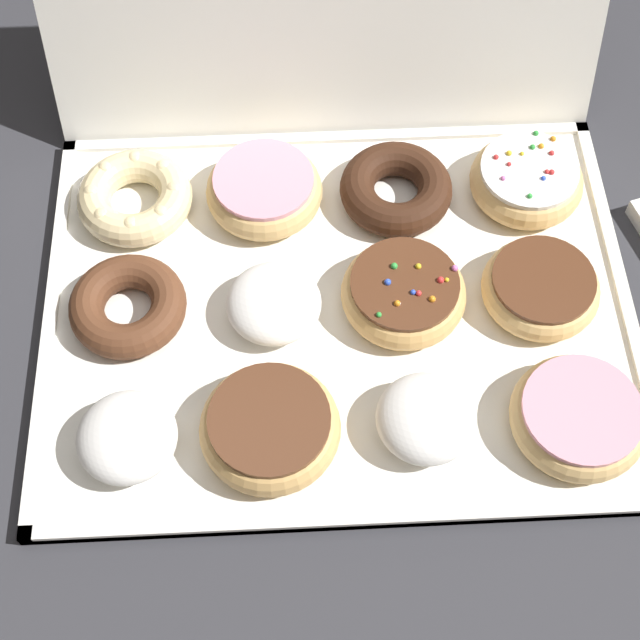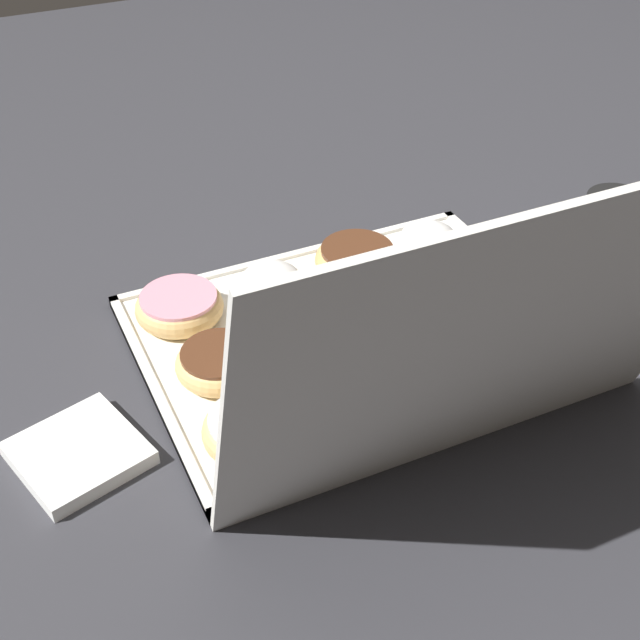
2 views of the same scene
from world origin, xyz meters
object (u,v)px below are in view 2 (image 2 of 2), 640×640
object	(u,v)px
chocolate_cake_ring_donut_10	(355,396)
napkin_stack	(79,453)
chocolate_frosted_donut_1	(357,259)
powdered_filled_donut_2	(271,282)
chocolate_cake_ring_donut_4	(483,288)
pink_frosted_donut_9	(452,365)
chocolate_frosted_donut_7	(220,363)
powdered_filled_donut_0	(429,239)
cruller_donut_8	(537,338)
powdered_filled_donut_5	(395,308)
donut_box	(356,337)
pink_frosted_donut_3	(179,306)
sprinkle_donut_11	(252,429)
sprinkle_donut_6	(315,335)
coffee_mug	(610,226)

from	to	relation	value
chocolate_cake_ring_donut_10	napkin_stack	xyz separation A→B (m)	(0.31, -0.06, -0.02)
chocolate_frosted_donut_1	powdered_filled_donut_2	world-z (taller)	powdered_filled_donut_2
powdered_filled_donut_2	chocolate_cake_ring_donut_4	xyz separation A→B (m)	(-0.26, 0.13, -0.01)
powdered_filled_donut_2	pink_frosted_donut_9	size ratio (longest dim) A/B	0.74
chocolate_frosted_donut_7	chocolate_cake_ring_donut_10	bearing A→B (deg)	135.43
chocolate_cake_ring_donut_4	napkin_stack	world-z (taller)	chocolate_cake_ring_donut_4
powdered_filled_donut_0	chocolate_frosted_donut_1	distance (m)	0.12
chocolate_frosted_donut_7	pink_frosted_donut_9	size ratio (longest dim) A/B	0.95
powdered_filled_donut_2	cruller_donut_8	bearing A→B (deg)	135.96
powdered_filled_donut_0	chocolate_frosted_donut_1	bearing A→B (deg)	1.70
chocolate_frosted_donut_1	powdered_filled_donut_5	bearing A→B (deg)	87.26
donut_box	powdered_filled_donut_2	size ratio (longest dim) A/B	6.45
cruller_donut_8	pink_frosted_donut_3	bearing A→B (deg)	-33.09
powdered_filled_donut_0	cruller_donut_8	size ratio (longest dim) A/B	0.75
sprinkle_donut_11	donut_box	bearing A→B (deg)	-147.11
powdered_filled_donut_2	sprinkle_donut_6	size ratio (longest dim) A/B	0.73
powdered_filled_donut_2	sprinkle_donut_6	bearing A→B (deg)	92.87
powdered_filled_donut_0	sprinkle_donut_11	world-z (taller)	same
donut_box	chocolate_cake_ring_donut_10	bearing A→B (deg)	62.60
pink_frosted_donut_3	chocolate_frosted_donut_7	size ratio (longest dim) A/B	1.07
chocolate_cake_ring_donut_10	pink_frosted_donut_3	bearing A→B (deg)	-62.19
sprinkle_donut_6	coffee_mug	size ratio (longest dim) A/B	1.06
powdered_filled_donut_0	cruller_donut_8	xyz separation A→B (m)	(-0.01, 0.26, -0.00)
chocolate_cake_ring_donut_4	pink_frosted_donut_9	size ratio (longest dim) A/B	0.94
chocolate_frosted_donut_1	powdered_filled_donut_5	distance (m)	0.12
powdered_filled_donut_0	pink_frosted_donut_9	world-z (taller)	powdered_filled_donut_0
chocolate_frosted_donut_1	napkin_stack	distance (m)	0.48
pink_frosted_donut_3	donut_box	bearing A→B (deg)	146.39
powdered_filled_donut_2	pink_frosted_donut_9	distance (m)	0.28
donut_box	powdered_filled_donut_0	distance (m)	0.23
chocolate_cake_ring_donut_4	coffee_mug	distance (m)	0.24
chocolate_frosted_donut_7	cruller_donut_8	world-z (taller)	same
powdered_filled_donut_0	pink_frosted_donut_3	bearing A→B (deg)	0.21
pink_frosted_donut_9	sprinkle_donut_11	distance (m)	0.26
sprinkle_donut_11	napkin_stack	size ratio (longest dim) A/B	0.88
donut_box	sprinkle_donut_6	xyz separation A→B (m)	(0.06, 0.00, 0.02)
powdered_filled_donut_0	coffee_mug	distance (m)	0.27
pink_frosted_donut_9	sprinkle_donut_11	size ratio (longest dim) A/B	1.02
powdered_filled_donut_5	sprinkle_donut_6	distance (m)	0.12
chocolate_cake_ring_donut_10	coffee_mug	distance (m)	0.51
chocolate_cake_ring_donut_4	chocolate_cake_ring_donut_10	world-z (taller)	chocolate_cake_ring_donut_10
powdered_filled_donut_0	sprinkle_donut_11	size ratio (longest dim) A/B	0.76
chocolate_cake_ring_donut_4	chocolate_cake_ring_donut_10	xyz separation A→B (m)	(0.26, 0.12, 0.00)
chocolate_frosted_donut_1	coffee_mug	size ratio (longest dim) A/B	1.10
chocolate_frosted_donut_1	chocolate_cake_ring_donut_4	size ratio (longest dim) A/B	1.12
powdered_filled_donut_2	sprinkle_donut_6	world-z (taller)	powdered_filled_donut_2
chocolate_frosted_donut_7	pink_frosted_donut_9	xyz separation A→B (m)	(-0.25, 0.12, 0.00)
pink_frosted_donut_3	sprinkle_donut_11	bearing A→B (deg)	90.74
powdered_filled_donut_2	napkin_stack	size ratio (longest dim) A/B	0.66
chocolate_frosted_donut_1	chocolate_cake_ring_donut_4	bearing A→B (deg)	134.78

